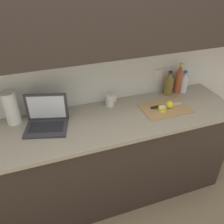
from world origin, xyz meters
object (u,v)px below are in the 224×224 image
object	(u,v)px
laptop	(47,119)
lemon_whole_beside	(170,105)
cutting_board	(165,108)
knife	(161,106)
lemon_half_cut	(162,109)
paper_towel_roll	(11,108)
bottle_water_clear	(184,82)
bottle_oil_tall	(179,79)
bottle_green_soda	(169,84)
measuring_cup	(110,100)

from	to	relation	value
laptop	lemon_whole_beside	world-z (taller)	laptop
cutting_board	knife	size ratio (longest dim) A/B	1.38
lemon_half_cut	lemon_whole_beside	bearing A→B (deg)	12.45
cutting_board	paper_towel_roll	bearing A→B (deg)	170.05
bottle_water_clear	paper_towel_roll	distance (m)	1.59
knife	paper_towel_roll	xyz separation A→B (m)	(-1.24, 0.20, 0.12)
knife	lemon_half_cut	xyz separation A→B (m)	(-0.02, -0.05, 0.01)
laptop	bottle_oil_tall	world-z (taller)	bottle_oil_tall
bottle_oil_tall	paper_towel_roll	distance (m)	1.53
bottle_water_clear	bottle_green_soda	bearing A→B (deg)	-180.00
lemon_half_cut	paper_towel_roll	distance (m)	1.25
measuring_cup	laptop	bearing A→B (deg)	-167.48
bottle_green_soda	measuring_cup	distance (m)	0.61
lemon_whole_beside	laptop	bearing A→B (deg)	174.66
lemon_half_cut	laptop	bearing A→B (deg)	173.13
bottle_oil_tall	lemon_half_cut	bearing A→B (deg)	-140.18
bottle_water_clear	measuring_cup	xyz separation A→B (m)	(-0.77, -0.02, -0.04)
cutting_board	knife	world-z (taller)	knife
knife	bottle_oil_tall	distance (m)	0.38
cutting_board	bottle_green_soda	distance (m)	0.30
lemon_half_cut	bottle_water_clear	size ratio (longest dim) A/B	0.32
bottle_water_clear	paper_towel_roll	size ratio (longest dim) A/B	0.79
lemon_half_cut	paper_towel_roll	bearing A→B (deg)	168.39
bottle_green_soda	paper_towel_roll	xyz separation A→B (m)	(-1.42, -0.01, 0.03)
lemon_whole_beside	bottle_oil_tall	world-z (taller)	bottle_oil_tall
measuring_cup	paper_towel_roll	bearing A→B (deg)	179.55
bottle_green_soda	bottle_oil_tall	bearing A→B (deg)	0.00
lemon_whole_beside	measuring_cup	bearing A→B (deg)	154.94
bottle_oil_tall	paper_towel_roll	world-z (taller)	bottle_oil_tall
lemon_half_cut	lemon_whole_beside	size ratio (longest dim) A/B	1.06
bottle_green_soda	paper_towel_roll	bearing A→B (deg)	-179.63
laptop	paper_towel_roll	bearing A→B (deg)	167.37
lemon_whole_beside	bottle_water_clear	distance (m)	0.38
bottle_green_soda	measuring_cup	size ratio (longest dim) A/B	2.18
bottle_oil_tall	measuring_cup	distance (m)	0.71
knife	paper_towel_roll	world-z (taller)	paper_towel_roll
bottle_water_clear	measuring_cup	bearing A→B (deg)	-178.85
bottle_water_clear	cutting_board	bearing A→B (deg)	-144.58
measuring_cup	paper_towel_roll	xyz separation A→B (m)	(-0.82, 0.01, 0.08)
laptop	lemon_half_cut	xyz separation A→B (m)	(0.97, -0.12, -0.03)
lemon_whole_beside	bottle_green_soda	size ratio (longest dim) A/B	0.28
cutting_board	lemon_half_cut	distance (m)	0.06
lemon_whole_beside	bottle_water_clear	xyz separation A→B (m)	(0.29, 0.24, 0.06)
measuring_cup	lemon_half_cut	bearing A→B (deg)	-31.48
bottle_water_clear	paper_towel_roll	world-z (taller)	paper_towel_roll
bottle_oil_tall	measuring_cup	xyz separation A→B (m)	(-0.71, -0.02, -0.09)
bottle_oil_tall	bottle_water_clear	xyz separation A→B (m)	(0.06, 0.00, -0.04)
bottle_water_clear	measuring_cup	size ratio (longest dim) A/B	2.00
cutting_board	paper_towel_roll	world-z (taller)	paper_towel_roll
laptop	knife	xyz separation A→B (m)	(0.99, -0.06, -0.04)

